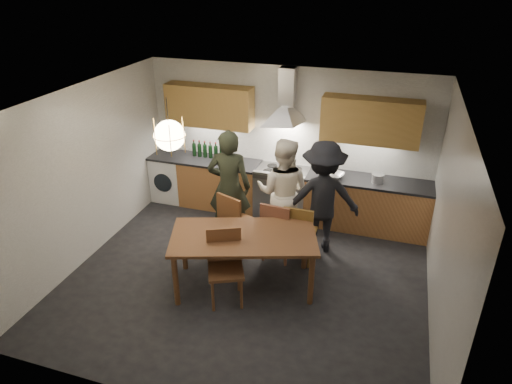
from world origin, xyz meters
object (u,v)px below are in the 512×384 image
(person_left, at_px, (229,187))
(mixing_bowl, at_px, (334,175))
(dining_table, at_px, (244,241))
(person_right, at_px, (322,197))
(person_mid, at_px, (283,192))
(wine_bottles, at_px, (208,150))
(stock_pot, at_px, (378,178))
(chair_back_left, at_px, (234,219))
(chair_front, at_px, (225,261))

(person_left, relative_size, mixing_bowl, 5.82)
(dining_table, distance_m, person_right, 1.52)
(person_mid, bearing_deg, dining_table, 80.12)
(wine_bottles, bearing_deg, person_right, -22.60)
(stock_pot, bearing_deg, person_left, -156.37)
(person_right, distance_m, stock_pot, 1.11)
(dining_table, height_order, wine_bottles, wine_bottles)
(person_left, distance_m, person_right, 1.46)
(dining_table, bearing_deg, person_right, 38.60)
(person_mid, bearing_deg, wine_bottles, -30.10)
(person_mid, distance_m, wine_bottles, 1.90)
(person_left, height_order, mixing_bowl, person_left)
(person_mid, distance_m, mixing_bowl, 1.01)
(person_left, distance_m, person_mid, 0.84)
(chair_back_left, bearing_deg, stock_pot, -125.06)
(person_left, bearing_deg, person_mid, -176.81)
(mixing_bowl, relative_size, wine_bottles, 0.53)
(stock_pot, height_order, wine_bottles, wine_bottles)
(person_left, distance_m, mixing_bowl, 1.77)
(dining_table, relative_size, person_mid, 1.22)
(chair_front, bearing_deg, person_mid, 52.59)
(chair_front, bearing_deg, stock_pot, 28.96)
(person_left, height_order, wine_bottles, person_left)
(chair_front, height_order, person_mid, person_mid)
(person_left, xyz_separation_m, mixing_bowl, (1.50, 0.93, 0.00))
(person_mid, relative_size, person_right, 0.98)
(person_right, bearing_deg, person_mid, -19.44)
(person_mid, height_order, mixing_bowl, person_mid)
(dining_table, xyz_separation_m, chair_front, (-0.16, -0.30, -0.15))
(person_right, bearing_deg, person_left, -10.20)
(mixing_bowl, bearing_deg, dining_table, -113.40)
(dining_table, relative_size, wine_bottles, 3.52)
(chair_front, bearing_deg, mixing_bowl, 41.21)
(chair_back_left, relative_size, person_right, 0.56)
(person_left, bearing_deg, chair_front, 98.43)
(chair_front, bearing_deg, wine_bottles, 92.41)
(chair_back_left, relative_size, mixing_bowl, 3.15)
(chair_back_left, xyz_separation_m, person_mid, (0.62, 0.54, 0.30))
(dining_table, xyz_separation_m, mixing_bowl, (0.88, 2.04, 0.21))
(chair_back_left, distance_m, person_mid, 0.87)
(person_mid, relative_size, stock_pot, 9.13)
(person_mid, xyz_separation_m, person_right, (0.63, -0.04, 0.02))
(mixing_bowl, bearing_deg, stock_pot, 2.77)
(person_left, distance_m, wine_bottles, 1.39)
(person_mid, distance_m, person_right, 0.63)
(chair_back_left, bearing_deg, person_mid, -117.11)
(chair_back_left, xyz_separation_m, person_right, (1.25, 0.51, 0.32))
(person_mid, bearing_deg, person_left, 11.75)
(chair_back_left, height_order, wine_bottles, wine_bottles)
(person_left, xyz_separation_m, stock_pot, (2.20, 0.96, 0.03))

